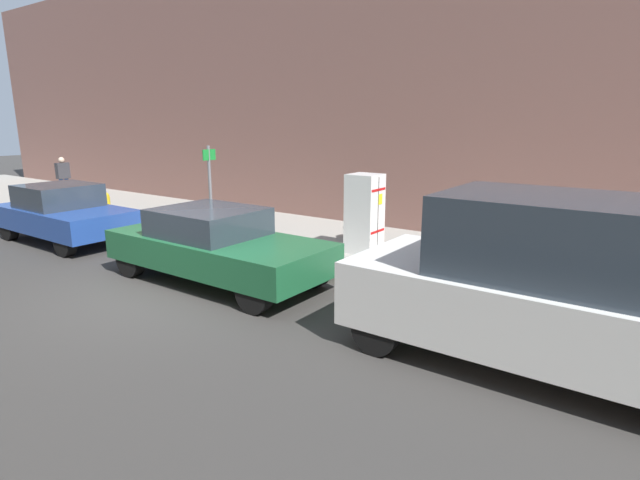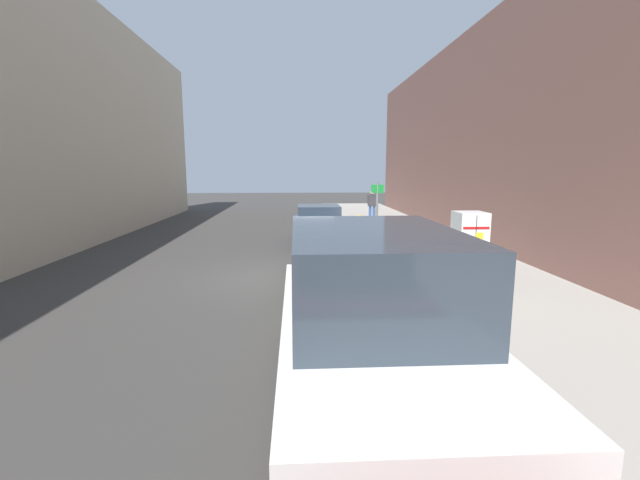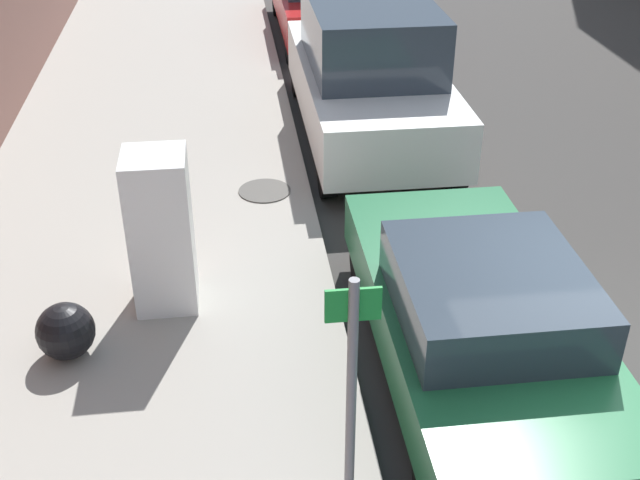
{
  "view_description": "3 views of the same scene",
  "coord_description": "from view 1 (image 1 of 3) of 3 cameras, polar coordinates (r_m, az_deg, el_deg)",
  "views": [
    {
      "loc": [
        4.95,
        7.13,
        2.96
      ],
      "look_at": [
        -0.4,
        3.28,
        1.38
      ],
      "focal_mm": 28.0,
      "sensor_mm": 36.0,
      "label": 1
    },
    {
      "loc": [
        -0.36,
        10.8,
        2.78
      ],
      "look_at": [
        -0.8,
        3.0,
        1.48
      ],
      "focal_mm": 24.0,
      "sensor_mm": 36.0,
      "label": 2
    },
    {
      "loc": [
        -3.42,
        -5.43,
        5.12
      ],
      "look_at": [
        -2.5,
        2.0,
        0.63
      ],
      "focal_mm": 45.0,
      "sensor_mm": 36.0,
      "label": 3
    }
  ],
  "objects": [
    {
      "name": "parked_van_white",
      "position": [
        6.54,
        25.66,
        -4.93
      ],
      "size": [
        2.05,
        5.01,
        2.12
      ],
      "color": "silver",
      "rests_on": "ground"
    },
    {
      "name": "building_facade_near",
      "position": [
        14.73,
        6.99,
        17.27
      ],
      "size": [
        2.17,
        39.6,
        7.9
      ],
      "primitive_type": "cube",
      "color": "#7F564C",
      "rests_on": "ground"
    },
    {
      "name": "parked_sedan_green",
      "position": [
        9.48,
        -11.79,
        -0.53
      ],
      "size": [
        1.83,
        4.4,
        1.37
      ],
      "color": "#1E6038",
      "rests_on": "ground"
    },
    {
      "name": "discarded_refrigerator",
      "position": [
        10.76,
        5.09,
        3.0
      ],
      "size": [
        0.63,
        0.67,
        1.7
      ],
      "color": "white",
      "rests_on": "sidewalk_slab"
    },
    {
      "name": "manhole_cover",
      "position": [
        8.92,
        14.44,
        -5.21
      ],
      "size": [
        0.7,
        0.7,
        0.02
      ],
      "primitive_type": "cylinder",
      "color": "#47443F",
      "rests_on": "sidewalk_slab"
    },
    {
      "name": "parked_hatchback_blue",
      "position": [
        13.94,
        -27.24,
        2.75
      ],
      "size": [
        1.79,
        3.86,
        1.42
      ],
      "color": "#23479E",
      "rests_on": "ground"
    },
    {
      "name": "pedestrian_walking_far",
      "position": [
        20.41,
        -27.29,
        6.57
      ],
      "size": [
        0.44,
        0.22,
        1.52
      ],
      "rotation": [
        0.0,
        0.0,
        0.17
      ],
      "color": "#2D5193",
      "rests_on": "sidewalk_slab"
    },
    {
      "name": "trash_bag",
      "position": [
        12.06,
        3.98,
        1.39
      ],
      "size": [
        0.56,
        0.56,
        0.56
      ],
      "primitive_type": "sphere",
      "color": "black",
      "rests_on": "sidewalk_slab"
    },
    {
      "name": "ground_plane",
      "position": [
        9.17,
        -18.51,
        -6.04
      ],
      "size": [
        80.0,
        80.0,
        0.0
      ],
      "primitive_type": "plane",
      "color": "#383533"
    },
    {
      "name": "fire_hydrant",
      "position": [
        15.46,
        -23.21,
        3.55
      ],
      "size": [
        0.22,
        0.22,
        0.82
      ],
      "color": "gold",
      "rests_on": "sidewalk_slab"
    },
    {
      "name": "street_sign_post",
      "position": [
        11.6,
        -12.42,
        5.63
      ],
      "size": [
        0.36,
        0.07,
        2.26
      ],
      "color": "slate",
      "rests_on": "sidewalk_slab"
    },
    {
      "name": "sidewalk_slab",
      "position": [
        12.25,
        -1.03,
        -0.1
      ],
      "size": [
        4.45,
        44.0,
        0.15
      ],
      "primitive_type": "cube",
      "color": "#9E998E",
      "rests_on": "ground"
    }
  ]
}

